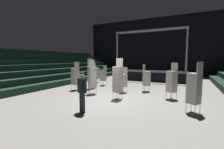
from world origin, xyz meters
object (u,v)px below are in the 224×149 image
(chair_stack_mid_left, at_px, (118,79))
(chair_stack_aisle_left, at_px, (123,80))
(stage_riser, at_px, (151,75))
(chair_stack_mid_centre, at_px, (172,81))
(man_with_tie, at_px, (82,90))
(chair_stack_front_left, at_px, (92,77))
(chair_stack_mid_right, at_px, (103,75))
(chair_stack_rear_right, at_px, (91,74))
(chair_stack_rear_centre, at_px, (75,76))
(chair_stack_rear_left, at_px, (146,78))
(chair_stack_front_right, at_px, (194,88))
(chair_stack_aisle_right, at_px, (96,73))

(chair_stack_mid_left, xyz_separation_m, chair_stack_aisle_left, (-0.40, 1.73, -0.29))
(chair_stack_mid_left, height_order, chair_stack_aisle_left, chair_stack_mid_left)
(stage_riser, bearing_deg, chair_stack_mid_centre, -69.93)
(man_with_tie, bearing_deg, chair_stack_mid_centre, -102.96)
(chair_stack_aisle_left, bearing_deg, chair_stack_front_left, 71.78)
(chair_stack_mid_right, xyz_separation_m, chair_stack_aisle_left, (2.64, -1.95, 0.00))
(chair_stack_rear_right, xyz_separation_m, chair_stack_rear_centre, (-0.71, -1.04, -0.13))
(man_with_tie, distance_m, chair_stack_mid_left, 2.75)
(chair_stack_rear_left, height_order, chair_stack_rear_centre, chair_stack_rear_centre)
(chair_stack_front_left, distance_m, chair_stack_aisle_left, 2.06)
(chair_stack_mid_left, xyz_separation_m, chair_stack_rear_left, (0.91, 2.80, -0.21))
(chair_stack_front_left, bearing_deg, chair_stack_rear_right, -104.66)
(stage_riser, distance_m, chair_stack_rear_left, 6.50)
(chair_stack_front_left, xyz_separation_m, chair_stack_rear_right, (-1.12, 1.54, 0.04))
(chair_stack_mid_left, bearing_deg, stage_riser, -83.69)
(chair_stack_front_left, xyz_separation_m, chair_stack_front_right, (5.77, -1.14, -0.04))
(stage_riser, height_order, chair_stack_aisle_right, stage_riser)
(chair_stack_mid_centre, relative_size, chair_stack_rear_right, 0.89)
(chair_stack_front_left, relative_size, chair_stack_mid_centre, 1.08)
(chair_stack_mid_left, xyz_separation_m, chair_stack_mid_right, (-3.04, 3.68, -0.29))
(stage_riser, distance_m, chair_stack_aisle_right, 6.12)
(chair_stack_rear_left, bearing_deg, chair_stack_front_right, 7.82)
(man_with_tie, distance_m, chair_stack_mid_right, 6.91)
(chair_stack_rear_centre, bearing_deg, chair_stack_aisle_left, -67.33)
(chair_stack_aisle_left, relative_size, chair_stack_aisle_right, 0.91)
(man_with_tie, xyz_separation_m, chair_stack_rear_left, (1.31, 5.52, -0.03))
(chair_stack_front_left, bearing_deg, chair_stack_mid_right, -122.88)
(chair_stack_mid_right, xyz_separation_m, chair_stack_mid_centre, (5.75, -2.33, 0.17))
(stage_riser, bearing_deg, chair_stack_front_left, -101.94)
(man_with_tie, xyz_separation_m, chair_stack_front_right, (4.17, 2.04, 0.09))
(stage_riser, relative_size, chair_stack_aisle_right, 3.94)
(stage_riser, distance_m, chair_stack_mid_left, 9.22)
(stage_riser, relative_size, man_with_tie, 4.30)
(chair_stack_front_left, height_order, chair_stack_rear_left, chair_stack_front_left)
(chair_stack_front_left, relative_size, chair_stack_mid_left, 0.96)
(chair_stack_front_right, bearing_deg, man_with_tie, 146.01)
(chair_stack_front_left, bearing_deg, chair_stack_rear_centre, -66.13)
(man_with_tie, height_order, chair_stack_front_right, chair_stack_front_right)
(chair_stack_front_left, relative_size, chair_stack_mid_right, 1.30)
(chair_stack_mid_left, height_order, chair_stack_rear_right, same)
(chair_stack_mid_right, bearing_deg, chair_stack_mid_centre, -107.43)
(chair_stack_front_left, height_order, chair_stack_front_right, chair_stack_front_left)
(stage_riser, bearing_deg, man_with_tie, -91.17)
(chair_stack_rear_left, bearing_deg, chair_stack_aisle_left, -82.05)
(chair_stack_rear_right, bearing_deg, chair_stack_mid_right, 91.85)
(chair_stack_rear_left, xyz_separation_m, chair_stack_rear_right, (-4.04, -0.80, 0.21))
(chair_stack_mid_right, relative_size, chair_stack_rear_left, 0.91)
(chair_stack_rear_left, xyz_separation_m, chair_stack_aisle_left, (-1.30, -1.08, -0.08))
(chair_stack_mid_right, xyz_separation_m, chair_stack_aisle_right, (-1.47, 1.24, 0.08))
(chair_stack_front_right, bearing_deg, stage_riser, 51.66)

